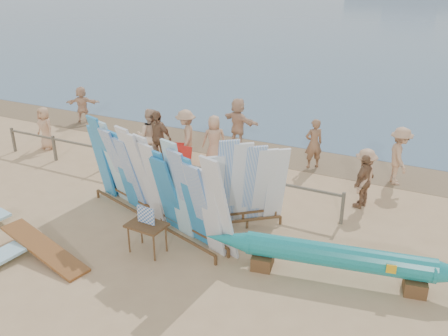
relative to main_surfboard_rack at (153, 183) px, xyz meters
The scene contains 22 objects.
ground 2.19m from the main_surfboard_rack, 154.34° to the right, with size 160.00×160.00×0.00m, color tan.
wet_sand_strip 6.72m from the main_surfboard_rack, 104.62° to the left, with size 40.00×2.60×0.01m, color #7E6547.
fence 2.81m from the main_surfboard_rack, 127.20° to the left, with size 12.08×0.08×0.90m.
main_surfboard_rack is the anchor object (origin of this frame).
side_surfboard_rack 2.33m from the main_surfboard_rack, 26.38° to the left, with size 2.01×1.80×2.48m.
outrigger_canoe 4.85m from the main_surfboard_rack, ahead, with size 5.87×1.53×0.84m.
vendor_table 1.53m from the main_surfboard_rack, 63.60° to the right, with size 0.92×0.68×1.19m.
flat_board_c 3.05m from the main_surfboard_rack, 121.22° to the right, with size 0.56×2.70×0.07m, color #955828.
beach_chair_left 3.48m from the main_surfboard_rack, 110.01° to the left, with size 0.57×0.59×0.89m.
beach_chair_right 3.84m from the main_surfboard_rack, 113.14° to the left, with size 0.70×0.71×0.86m.
stroller 3.30m from the main_surfboard_rack, 77.77° to the left, with size 0.55×0.77×1.03m.
beachgoer_5 6.42m from the main_surfboard_rack, 95.45° to the left, with size 1.71×0.55×1.85m, color beige.
beachgoer_9 7.60m from the main_surfboard_rack, 46.49° to the left, with size 1.17×0.48×1.81m, color tan.
beachgoer_0 7.47m from the main_surfboard_rack, 156.41° to the left, with size 0.77×0.37×1.57m, color tan.
beachgoer_6 4.55m from the main_surfboard_rack, 97.80° to the left, with size 0.82×0.39×1.68m, color tan.
beachgoer_7 6.16m from the main_surfboard_rack, 65.78° to the left, with size 0.62×0.34×1.69m, color #8C6042.
beachgoer_2 4.47m from the main_surfboard_rack, 125.85° to the left, with size 0.92×0.44×1.89m, color beige.
beachgoer_11 10.07m from the main_surfboard_rack, 142.17° to the left, with size 1.45×0.47×1.56m, color beige.
beachgoer_extra_0 5.84m from the main_surfboard_rack, 38.40° to the left, with size 1.06×0.44×1.65m, color tan.
beachgoer_3 4.41m from the main_surfboard_rack, 110.10° to the left, with size 1.20×0.49×1.85m, color tan.
beachgoer_10 5.75m from the main_surfboard_rack, 36.66° to the left, with size 0.91×0.39×1.56m, color #8C6042.
beachgoer_4 4.20m from the main_surfboard_rack, 122.63° to the left, with size 1.11×0.48×1.89m, color #8C6042.
Camera 1 is at (8.13, -8.13, 6.16)m, focal length 38.00 mm.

